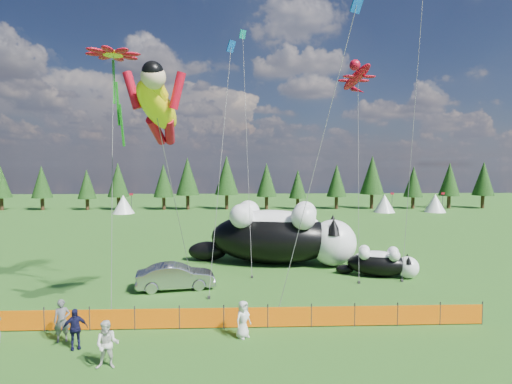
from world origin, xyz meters
TOP-DOWN VIEW (x-y plane):
  - ground at (0.00, 0.00)m, footprint 160.00×160.00m
  - safety_fence at (0.00, -3.00)m, footprint 22.06×0.06m
  - tree_line at (0.00, 45.00)m, footprint 90.00×4.00m
  - festival_tents at (11.00, 40.00)m, footprint 50.00×3.20m
  - cat_large at (2.72, 8.79)m, footprint 12.64×6.25m
  - cat_small at (9.13, 5.09)m, footprint 5.23×2.98m
  - car at (-4.11, 2.88)m, footprint 4.82×2.42m
  - spectator_a at (-7.74, -4.06)m, footprint 0.76×0.63m
  - spectator_b at (-5.09, -6.39)m, footprint 0.89×0.56m
  - spectator_c at (-6.92, -4.78)m, footprint 1.09×0.85m
  - spectator_e at (-0.13, -4.00)m, footprint 0.92×0.92m
  - superhero_kite at (-3.99, -2.15)m, footprint 4.57×7.31m
  - gecko_kite at (9.05, 11.42)m, footprint 4.07×10.96m
  - flower_kite at (-6.84, 0.75)m, footprint 3.16×5.32m
  - diamond_kite_a at (-0.89, 6.19)m, footprint 1.66×5.96m
  - diamond_kite_c at (5.07, -1.80)m, footprint 4.40×1.08m
  - diamond_kite_d at (0.00, 12.81)m, footprint 1.08×8.76m

SIDE VIEW (x-z plane):
  - ground at x=0.00m, z-range 0.00..0.00m
  - safety_fence at x=0.00m, z-range -0.05..1.05m
  - car at x=-4.11m, z-range 0.00..1.52m
  - spectator_e at x=-0.13m, z-range 0.00..1.61m
  - spectator_c at x=-6.92m, z-range 0.00..1.66m
  - spectator_b at x=-5.09m, z-range 0.00..1.77m
  - spectator_a at x=-7.74m, z-range 0.00..1.78m
  - cat_small at x=9.13m, z-range -0.05..1.89m
  - festival_tents at x=11.00m, z-range 0.00..2.80m
  - cat_large at x=2.72m, z-range -0.11..4.48m
  - tree_line at x=0.00m, z-range 0.00..8.00m
  - superhero_kite at x=-3.99m, z-range 3.83..16.29m
  - flower_kite at x=-6.84m, z-range 6.23..19.77m
  - diamond_kite_c at x=5.07m, z-range 6.40..22.20m
  - gecko_kite at x=9.05m, z-range 6.18..22.57m
  - diamond_kite_a at x=-0.89m, z-range 6.35..22.73m
  - diamond_kite_d at x=0.00m, z-range 7.02..26.99m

